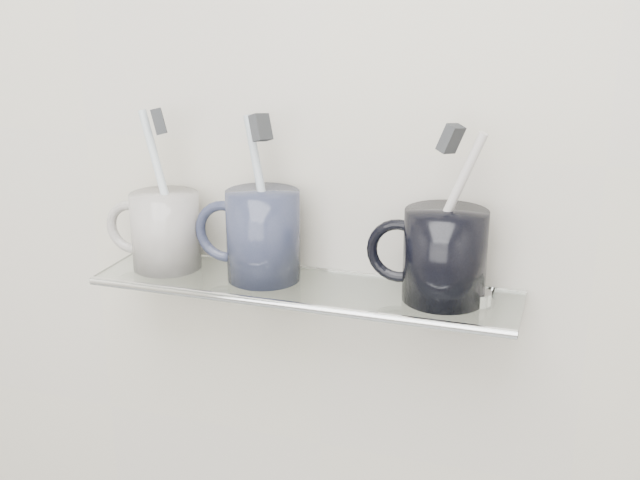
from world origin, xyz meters
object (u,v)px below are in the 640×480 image
at_px(mug_left, 166,231).
at_px(mug_center, 263,235).
at_px(shelf_glass, 304,288).
at_px(mug_right, 445,256).

bearing_deg(mug_left, mug_center, -5.98).
height_order(mug_left, mug_center, mug_center).
bearing_deg(shelf_glass, mug_right, 1.76).
height_order(shelf_glass, mug_left, mug_left).
distance_m(shelf_glass, mug_left, 0.19).
relative_size(mug_center, mug_right, 1.04).
bearing_deg(mug_center, shelf_glass, -21.54).
distance_m(mug_left, mug_center, 0.13).
height_order(mug_left, mug_right, mug_right).
height_order(mug_center, mug_right, mug_center).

